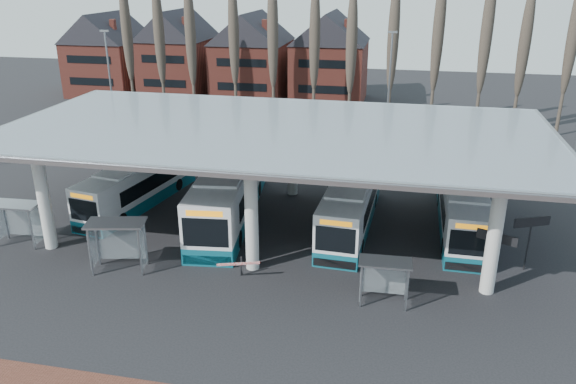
% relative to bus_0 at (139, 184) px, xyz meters
% --- Properties ---
extents(ground, '(140.00, 140.00, 0.00)m').
position_rel_bus_0_xyz_m(ground, '(9.82, -9.61, -1.42)').
color(ground, black).
rests_on(ground, ground).
extents(station_canopy, '(32.00, 16.00, 6.34)m').
position_rel_bus_0_xyz_m(station_canopy, '(9.82, -1.61, 4.26)').
color(station_canopy, silver).
rests_on(station_canopy, ground).
extents(poplar_row, '(45.10, 1.10, 14.50)m').
position_rel_bus_0_xyz_m(poplar_row, '(9.82, 23.39, 7.36)').
color(poplar_row, '#473D33').
rests_on(poplar_row, ground).
extents(townhouse_row, '(36.80, 10.30, 12.25)m').
position_rel_bus_0_xyz_m(townhouse_row, '(-5.93, 34.39, 4.52)').
color(townhouse_row, brown).
rests_on(townhouse_row, ground).
extents(lamp_post_a, '(0.80, 0.16, 10.17)m').
position_rel_bus_0_xyz_m(lamp_post_a, '(-8.18, 12.39, 3.92)').
color(lamp_post_a, slate).
rests_on(lamp_post_a, ground).
extents(lamp_post_b, '(0.80, 0.16, 10.17)m').
position_rel_bus_0_xyz_m(lamp_post_b, '(15.82, 16.39, 3.92)').
color(lamp_post_b, slate).
rests_on(lamp_post_b, ground).
extents(bus_0, '(4.13, 11.08, 3.01)m').
position_rel_bus_0_xyz_m(bus_0, '(0.00, 0.00, 0.00)').
color(bus_0, white).
rests_on(bus_0, ground).
extents(bus_1, '(4.25, 13.40, 3.66)m').
position_rel_bus_0_xyz_m(bus_1, '(6.66, -0.90, 0.31)').
color(bus_1, white).
rests_on(bus_1, ground).
extents(bus_2, '(3.01, 11.55, 3.18)m').
position_rel_bus_0_xyz_m(bus_2, '(14.42, -0.65, 0.08)').
color(bus_2, white).
rests_on(bus_2, ground).
extents(bus_3, '(2.54, 11.33, 3.14)m').
position_rel_bus_0_xyz_m(bus_3, '(21.08, 0.31, 0.06)').
color(bus_3, white).
rests_on(bus_3, ground).
extents(shelter_0, '(2.80, 1.50, 2.54)m').
position_rel_bus_0_xyz_m(shelter_0, '(-4.14, -6.97, 0.43)').
color(shelter_0, gray).
rests_on(shelter_0, ground).
extents(shelter_1, '(3.25, 2.10, 2.79)m').
position_rel_bus_0_xyz_m(shelter_1, '(2.95, -8.60, 0.61)').
color(shelter_1, gray).
rests_on(shelter_1, ground).
extents(shelter_2, '(2.51, 1.32, 2.29)m').
position_rel_bus_0_xyz_m(shelter_2, '(16.82, -9.10, 0.24)').
color(shelter_2, gray).
rests_on(shelter_2, ground).
extents(info_sign_0, '(1.85, 0.90, 2.95)m').
position_rel_bus_0_xyz_m(info_sign_0, '(22.07, -6.47, 1.05)').
color(info_sign_0, black).
rests_on(info_sign_0, ground).
extents(info_sign_1, '(1.91, 0.95, 3.05)m').
position_rel_bus_0_xyz_m(info_sign_1, '(24.06, -4.39, 1.14)').
color(info_sign_1, black).
rests_on(info_sign_1, ground).
extents(barrier, '(2.13, 0.93, 1.10)m').
position_rel_bus_0_xyz_m(barrier, '(9.46, -8.41, -0.57)').
color(barrier, black).
rests_on(barrier, ground).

